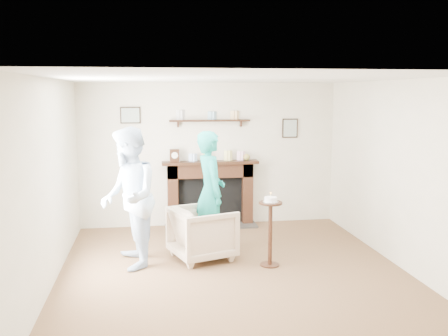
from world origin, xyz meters
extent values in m
plane|color=brown|center=(0.00, 0.00, 0.00)|extent=(5.00, 5.00, 0.00)
cube|color=beige|center=(0.00, 2.50, 1.25)|extent=(4.50, 0.04, 2.50)
cube|color=beige|center=(-2.25, 0.00, 1.25)|extent=(0.04, 5.00, 2.50)
cube|color=beige|center=(2.25, 0.00, 1.25)|extent=(0.04, 5.00, 2.50)
cube|color=silver|center=(0.00, 0.00, 2.50)|extent=(4.50, 5.00, 0.04)
cube|color=black|center=(-0.66, 2.40, 0.55)|extent=(0.18, 0.20, 1.10)
cube|color=black|center=(0.66, 2.40, 0.55)|extent=(0.18, 0.20, 1.10)
cube|color=black|center=(0.00, 2.40, 0.98)|extent=(1.50, 0.20, 0.24)
cube|color=black|center=(0.00, 2.47, 0.43)|extent=(1.14, 0.06, 0.86)
cube|color=#312E2B|center=(0.00, 2.28, 0.01)|extent=(1.60, 0.44, 0.03)
cube|color=black|center=(0.00, 2.37, 1.12)|extent=(1.68, 0.26, 0.05)
cube|color=black|center=(0.00, 2.42, 1.85)|extent=(1.40, 0.15, 0.03)
cube|color=black|center=(-1.35, 2.48, 1.95)|extent=(0.34, 0.03, 0.28)
cube|color=black|center=(-1.35, 2.48, 1.55)|extent=(0.30, 0.03, 0.24)
cube|color=black|center=(1.45, 2.48, 1.70)|extent=(0.28, 0.03, 0.34)
cube|color=black|center=(-0.62, 2.37, 1.26)|extent=(0.16, 0.09, 0.22)
cylinder|color=white|center=(-0.62, 2.32, 1.27)|extent=(0.11, 0.01, 0.11)
sphere|color=green|center=(0.64, 2.37, 1.21)|extent=(0.12, 0.12, 0.12)
imported|color=tan|center=(-0.34, 0.63, 0.00)|extent=(1.02, 1.01, 0.74)
imported|color=silver|center=(-1.34, 0.46, 0.00)|extent=(0.82, 1.00, 1.89)
imported|color=#1FB49B|center=(-0.18, 0.94, 0.00)|extent=(0.50, 0.69, 1.79)
cylinder|color=black|center=(0.53, 0.20, 0.01)|extent=(0.26, 0.26, 0.02)
cylinder|color=black|center=(0.53, 0.20, 0.44)|extent=(0.06, 0.06, 0.84)
cylinder|color=black|center=(0.53, 0.20, 0.87)|extent=(0.32, 0.32, 0.03)
cylinder|color=silver|center=(0.53, 0.20, 0.89)|extent=(0.21, 0.21, 0.01)
cylinder|color=white|center=(0.53, 0.20, 0.92)|extent=(0.17, 0.17, 0.06)
cylinder|color=#FEECA0|center=(0.53, 0.20, 0.97)|extent=(0.01, 0.01, 0.05)
sphere|color=orange|center=(0.53, 0.20, 1.00)|extent=(0.02, 0.02, 0.02)
camera|label=1|loc=(-1.08, -6.14, 2.32)|focal=40.00mm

